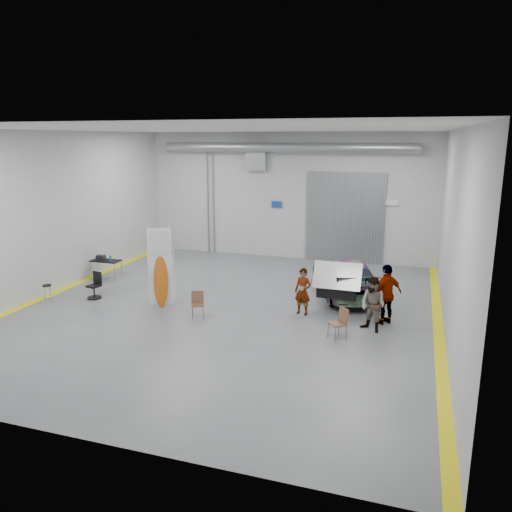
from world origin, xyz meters
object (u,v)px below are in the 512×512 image
(folding_chair_near, at_px, (198,310))
(person_b, at_px, (373,305))
(folding_chair_far, at_px, (337,329))
(office_chair, at_px, (95,287))
(surfboard_display, at_px, (158,274))
(person_a, at_px, (303,292))
(work_table, at_px, (104,260))
(sedan_car, at_px, (345,277))
(shop_stool, at_px, (48,293))
(person_c, at_px, (387,294))

(folding_chair_near, bearing_deg, person_b, -18.70)
(folding_chair_far, height_order, office_chair, office_chair)
(surfboard_display, bearing_deg, person_a, -11.69)
(work_table, bearing_deg, person_a, -11.11)
(sedan_car, distance_m, person_a, 2.83)
(person_a, relative_size, shop_stool, 2.51)
(folding_chair_near, bearing_deg, person_a, -1.19)
(shop_stool, bearing_deg, sedan_car, 22.76)
(surfboard_display, height_order, shop_stool, surfboard_display)
(person_b, height_order, surfboard_display, surfboard_display)
(person_a, relative_size, person_c, 0.82)
(folding_chair_near, xyz_separation_m, folding_chair_far, (4.61, -0.38, 0.02))
(person_a, height_order, surfboard_display, surfboard_display)
(person_b, bearing_deg, sedan_car, 142.77)
(person_b, xyz_separation_m, office_chair, (-9.95, 0.16, -0.43))
(sedan_car, bearing_deg, shop_stool, 2.18)
(surfboard_display, relative_size, folding_chair_near, 3.47)
(person_c, relative_size, office_chair, 2.02)
(person_b, bearing_deg, person_c, 99.38)
(person_a, distance_m, folding_chair_far, 2.30)
(folding_chair_near, bearing_deg, folding_chair_far, -28.95)
(folding_chair_near, relative_size, office_chair, 0.89)
(person_b, relative_size, office_chair, 1.78)
(surfboard_display, bearing_deg, shop_stool, 169.85)
(office_chair, bearing_deg, person_c, 15.77)
(surfboard_display, xyz_separation_m, shop_stool, (-4.06, -0.77, -0.88))
(folding_chair_near, bearing_deg, work_table, 127.08)
(person_c, height_order, shop_stool, person_c)
(person_c, xyz_separation_m, folding_chair_far, (-1.25, -1.73, -0.68))
(person_b, height_order, shop_stool, person_b)
(person_b, xyz_separation_m, surfboard_display, (-7.24, 0.03, 0.34))
(person_a, distance_m, office_chair, 7.65)
(sedan_car, xyz_separation_m, person_c, (1.65, -2.64, 0.28))
(surfboard_display, distance_m, folding_chair_far, 6.47)
(person_b, xyz_separation_m, person_c, (0.34, 0.82, 0.11))
(person_b, xyz_separation_m, folding_chair_near, (-5.52, -0.53, -0.59))
(sedan_car, relative_size, person_c, 2.43)
(sedan_car, relative_size, person_b, 2.75)
(work_table, bearing_deg, folding_chair_far, -18.68)
(work_table, bearing_deg, shop_stool, -92.42)
(shop_stool, xyz_separation_m, office_chair, (1.36, 0.89, 0.11))
(person_b, bearing_deg, work_table, -160.83)
(person_a, distance_m, shop_stool, 9.11)
(sedan_car, height_order, folding_chair_near, sedan_car)
(folding_chair_far, xyz_separation_m, work_table, (-10.26, 3.47, 0.49))
(person_c, xyz_separation_m, shop_stool, (-11.65, -1.56, -0.65))
(sedan_car, bearing_deg, person_c, 101.45)
(person_a, xyz_separation_m, shop_stool, (-8.97, -1.56, -0.47))
(sedan_car, relative_size, folding_chair_near, 5.52)
(folding_chair_near, xyz_separation_m, work_table, (-5.65, 3.09, 0.51))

